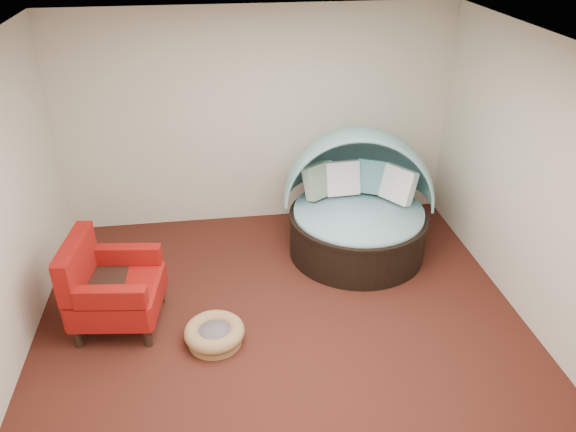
{
  "coord_description": "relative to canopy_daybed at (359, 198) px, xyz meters",
  "views": [
    {
      "loc": [
        -0.59,
        -4.31,
        3.81
      ],
      "look_at": [
        0.12,
        0.6,
        1.03
      ],
      "focal_mm": 35.0,
      "sensor_mm": 36.0,
      "label": 1
    }
  ],
  "objects": [
    {
      "name": "floor",
      "position": [
        -1.11,
        -1.5,
        -0.71
      ],
      "size": [
        5.0,
        5.0,
        0.0
      ],
      "primitive_type": "plane",
      "color": "#4A1F15",
      "rests_on": "ground"
    },
    {
      "name": "wall_back",
      "position": [
        -1.11,
        1.0,
        0.69
      ],
      "size": [
        5.0,
        0.0,
        5.0
      ],
      "primitive_type": "plane",
      "rotation": [
        1.57,
        0.0,
        0.0
      ],
      "color": "beige",
      "rests_on": "floor"
    },
    {
      "name": "wall_right",
      "position": [
        1.39,
        -1.5,
        0.69
      ],
      "size": [
        0.0,
        5.0,
        5.0
      ],
      "primitive_type": "plane",
      "rotation": [
        1.57,
        0.0,
        -1.57
      ],
      "color": "beige",
      "rests_on": "floor"
    },
    {
      "name": "ceiling",
      "position": [
        -1.11,
        -1.5,
        2.09
      ],
      "size": [
        5.0,
        5.0,
        0.0
      ],
      "primitive_type": "plane",
      "rotation": [
        3.14,
        0.0,
        0.0
      ],
      "color": "white",
      "rests_on": "wall_back"
    },
    {
      "name": "canopy_daybed",
      "position": [
        0.0,
        0.0,
        0.0
      ],
      "size": [
        2.01,
        1.96,
        1.53
      ],
      "rotation": [
        0.0,
        0.0,
        -0.2
      ],
      "color": "black",
      "rests_on": "floor"
    },
    {
      "name": "pet_basket",
      "position": [
        -1.81,
        -1.51,
        -0.6
      ],
      "size": [
        0.75,
        0.75,
        0.21
      ],
      "rotation": [
        0.0,
        0.0,
        -0.3
      ],
      "color": "#9C7147",
      "rests_on": "floor"
    },
    {
      "name": "red_armchair",
      "position": [
        -2.82,
        -1.06,
        -0.25
      ],
      "size": [
        0.95,
        0.96,
        1.0
      ],
      "rotation": [
        0.0,
        0.0,
        -0.13
      ],
      "color": "black",
      "rests_on": "floor"
    },
    {
      "name": "side_table",
      "position": [
        -2.91,
        -1.01,
        -0.38
      ],
      "size": [
        0.53,
        0.53,
        0.5
      ],
      "rotation": [
        0.0,
        0.0,
        -0.02
      ],
      "color": "black",
      "rests_on": "floor"
    }
  ]
}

